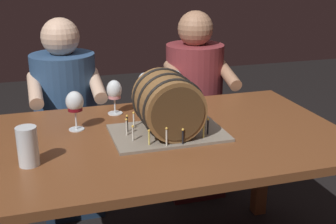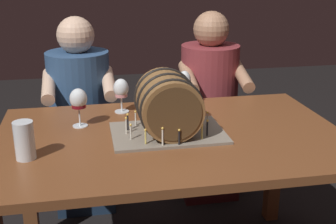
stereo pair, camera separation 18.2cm
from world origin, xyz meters
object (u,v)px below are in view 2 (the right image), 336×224
(wine_glass_white, at_px, (152,85))
(person_seated_left, at_px, (81,122))
(dining_table, at_px, (172,156))
(wine_glass_red, at_px, (79,100))
(wine_glass_empty, at_px, (184,82))
(person_seated_right, at_px, (209,113))
(wine_glass_rose, at_px, (121,90))
(barrel_cake, at_px, (168,106))
(beer_pint, at_px, (25,142))

(wine_glass_white, height_order, person_seated_left, person_seated_left)
(dining_table, bearing_deg, wine_glass_red, 156.51)
(wine_glass_empty, bearing_deg, person_seated_right, 58.68)
(wine_glass_white, height_order, person_seated_right, person_seated_right)
(wine_glass_rose, relative_size, wine_glass_white, 0.89)
(person_seated_left, height_order, person_seated_right, person_seated_right)
(dining_table, height_order, barrel_cake, barrel_cake)
(wine_glass_rose, distance_m, wine_glass_empty, 0.32)
(wine_glass_red, bearing_deg, beer_pint, -123.01)
(wine_glass_white, xyz_separation_m, wine_glass_empty, (0.16, 0.01, 0.00))
(beer_pint, height_order, person_seated_right, person_seated_right)
(wine_glass_white, bearing_deg, beer_pint, -138.46)
(wine_glass_red, distance_m, person_seated_right, 1.03)
(dining_table, bearing_deg, barrel_cake, -176.46)
(wine_glass_red, relative_size, person_seated_left, 0.15)
(wine_glass_rose, xyz_separation_m, beer_pint, (-0.40, -0.46, -0.04))
(beer_pint, xyz_separation_m, person_seated_left, (0.19, 0.92, -0.27))
(dining_table, distance_m, person_seated_left, 0.88)
(beer_pint, bearing_deg, wine_glass_empty, 35.03)
(dining_table, distance_m, wine_glass_white, 0.42)
(dining_table, distance_m, wine_glass_red, 0.47)
(barrel_cake, xyz_separation_m, wine_glass_red, (-0.36, 0.17, -0.00))
(barrel_cake, bearing_deg, wine_glass_rose, 116.79)
(person_seated_left, bearing_deg, dining_table, -63.52)
(wine_glass_rose, bearing_deg, wine_glass_empty, 6.55)
(barrel_cake, xyz_separation_m, person_seated_right, (0.41, 0.78, -0.32))
(person_seated_right, bearing_deg, wine_glass_rose, -141.70)
(wine_glass_red, xyz_separation_m, person_seated_left, (-0.01, 0.61, -0.32))
(wine_glass_rose, bearing_deg, person_seated_left, 114.37)
(dining_table, distance_m, person_seated_right, 0.87)
(barrel_cake, height_order, person_seated_left, person_seated_left)
(dining_table, height_order, person_seated_right, person_seated_right)
(dining_table, relative_size, person_seated_left, 1.27)
(dining_table, relative_size, wine_glass_red, 8.46)
(wine_glass_red, relative_size, wine_glass_empty, 0.96)
(barrel_cake, bearing_deg, person_seated_left, 115.40)
(beer_pint, distance_m, person_seated_left, 0.97)
(barrel_cake, distance_m, wine_glass_rose, 0.37)
(wine_glass_red, height_order, wine_glass_white, wine_glass_white)
(wine_glass_red, bearing_deg, wine_glass_rose, 38.97)
(wine_glass_red, relative_size, wine_glass_rose, 1.05)
(wine_glass_red, distance_m, beer_pint, 0.37)
(person_seated_left, bearing_deg, beer_pint, -101.85)
(wine_glass_empty, bearing_deg, beer_pint, -144.97)
(wine_glass_white, xyz_separation_m, person_seated_left, (-0.36, 0.43, -0.32))
(beer_pint, bearing_deg, person_seated_right, 43.43)
(person_seated_right, bearing_deg, dining_table, -116.47)
(barrel_cake, relative_size, wine_glass_empty, 2.61)
(barrel_cake, distance_m, wine_glass_empty, 0.40)
(wine_glass_rose, relative_size, beer_pint, 1.14)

